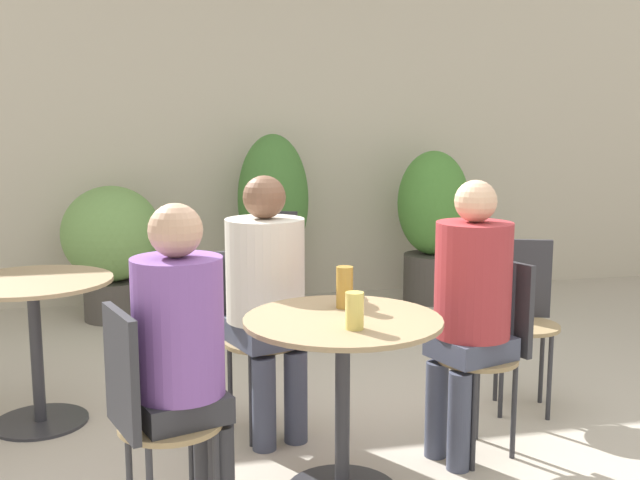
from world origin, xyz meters
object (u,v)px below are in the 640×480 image
beer_glass_1 (355,311)px  beer_glass_0 (345,287)px  bistro_chair_0 (492,338)px  potted_plant_2 (433,220)px  cafe_table_near (343,364)px  seated_person_0 (470,296)px  bistro_chair_1 (254,322)px  potted_plant_0 (112,243)px  cafe_table_far (34,318)px  bistro_chair_4 (273,262)px  seated_person_2 (183,344)px  bistro_chair_2 (146,406)px  bistro_chair_3 (522,307)px  seated_person_1 (267,286)px  potted_plant_1 (273,212)px

beer_glass_1 → beer_glass_0: bearing=81.7°
bistro_chair_0 → potted_plant_2: potted_plant_2 is taller
cafe_table_near → seated_person_0: size_ratio=0.63×
bistro_chair_1 → potted_plant_0: 2.42m
cafe_table_far → bistro_chair_0: size_ratio=0.87×
cafe_table_near → bistro_chair_4: 2.30m
seated_person_0 → beer_glass_1: seated_person_0 is taller
cafe_table_far → seated_person_0: seated_person_0 is taller
cafe_table_near → seated_person_2: (-0.63, -0.20, 0.19)m
potted_plant_0 → seated_person_0: bearing=-60.0°
bistro_chair_4 → potted_plant_0: potted_plant_0 is taller
potted_plant_0 → potted_plant_2: size_ratio=0.81×
bistro_chair_0 → seated_person_0: seated_person_0 is taller
seated_person_2 → bistro_chair_4: bearing=-34.3°
beer_glass_0 → seated_person_0: bearing=4.6°
bistro_chair_0 → beer_glass_0: (-0.72, -0.09, 0.29)m
cafe_table_near → bistro_chair_2: size_ratio=0.89×
beer_glass_0 → potted_plant_0: (-1.06, 2.90, -0.23)m
bistro_chair_1 → potted_plant_0: bearing=90.6°
bistro_chair_3 → potted_plant_2: size_ratio=0.70×
bistro_chair_0 → bistro_chair_1: 1.14m
bistro_chair_1 → bistro_chair_4: 1.57m
potted_plant_2 → bistro_chair_0: bearing=-106.3°
potted_plant_2 → seated_person_1: bearing=-126.4°
bistro_chair_2 → potted_plant_1: potted_plant_1 is taller
seated_person_1 → beer_glass_1: 0.83m
cafe_table_near → beer_glass_0: bearing=72.8°
bistro_chair_1 → seated_person_2: seated_person_2 is taller
bistro_chair_3 → potted_plant_2: bearing=100.1°
seated_person_2 → cafe_table_far: bearing=10.3°
bistro_chair_2 → seated_person_0: (1.40, 0.45, 0.21)m
bistro_chair_4 → seated_person_0: (0.53, -2.09, 0.21)m
bistro_chair_4 → seated_person_2: bearing=-84.1°
beer_glass_1 → seated_person_0: bearing=30.2°
seated_person_2 → bistro_chair_0: bearing=-90.0°
bistro_chair_2 → potted_plant_0: bearing=-13.6°
beer_glass_0 → beer_glass_1: 0.32m
potted_plant_1 → seated_person_2: bearing=-104.8°
cafe_table_near → bistro_chair_2: 0.81m
beer_glass_0 → potted_plant_2: 3.30m
bistro_chair_4 → seated_person_2: 2.61m
cafe_table_near → seated_person_1: size_ratio=0.63×
cafe_table_near → cafe_table_far: 1.67m
bistro_chair_0 → seated_person_1: seated_person_1 is taller
seated_person_0 → potted_plant_0: (-1.65, 2.85, -0.15)m
seated_person_1 → beer_glass_1: size_ratio=9.00×
beer_glass_0 → seated_person_1: bearing=117.9°
seated_person_1 → potted_plant_0: 2.56m
bistro_chair_2 → potted_plant_2: potted_plant_2 is taller
seated_person_1 → cafe_table_far: bearing=141.5°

